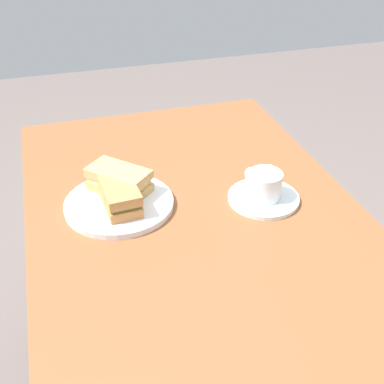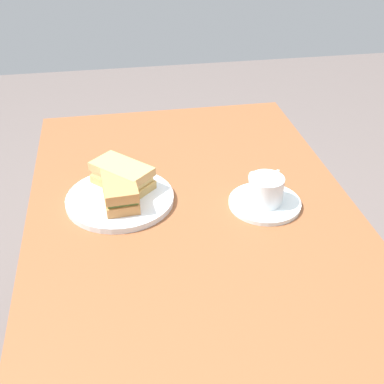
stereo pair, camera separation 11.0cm
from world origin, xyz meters
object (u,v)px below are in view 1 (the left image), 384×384
sandwich_front (119,194)px  spoon (267,179)px  sandwich_back (119,180)px  coffee_cup (264,184)px  coffee_saucer (263,198)px  sandwich_plate (119,204)px  dining_table (193,251)px

sandwich_front → spoon: sandwich_front is taller
sandwich_back → coffee_cup: 0.33m
sandwich_front → coffee_saucer: sandwich_front is taller
sandwich_plate → coffee_saucer: (-0.07, -0.32, -0.00)m
coffee_cup → dining_table: bearing=84.2°
dining_table → sandwich_back: size_ratio=6.93×
dining_table → sandwich_front: (0.04, 0.16, 0.17)m
sandwich_plate → coffee_saucer: size_ratio=1.50×
sandwich_front → sandwich_back: (0.06, -0.01, 0.00)m
dining_table → coffee_cup: (-0.02, -0.16, 0.17)m
sandwich_back → coffee_saucer: (-0.11, -0.31, -0.04)m
coffee_saucer → coffee_cup: coffee_cup is taller
coffee_saucer → sandwich_back: bearing=69.7°
dining_table → coffee_saucer: size_ratio=6.58×
coffee_cup → coffee_saucer: bearing=-161.4°
sandwich_front → coffee_saucer: bearing=-100.4°
sandwich_plate → sandwich_front: bearing=-177.0°
sandwich_back → coffee_cup: size_ratio=1.49×
sandwich_plate → sandwich_front: 0.04m
sandwich_front → coffee_cup: bearing=-100.2°
spoon → sandwich_plate: bearing=89.1°
dining_table → sandwich_front: sandwich_front is taller
coffee_saucer → coffee_cup: 0.04m
sandwich_front → spoon: bearing=-89.2°
dining_table → sandwich_front: 0.23m
sandwich_back → spoon: (-0.05, -0.35, -0.03)m
coffee_saucer → coffee_cup: (0.00, 0.00, 0.04)m
sandwich_plate → spoon: size_ratio=2.67×
sandwich_front → spoon: (0.01, -0.36, -0.03)m
sandwich_front → sandwich_back: bearing=-9.8°
sandwich_plate → sandwich_front: (-0.01, -0.00, 0.03)m
sandwich_back → coffee_saucer: sandwich_back is taller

